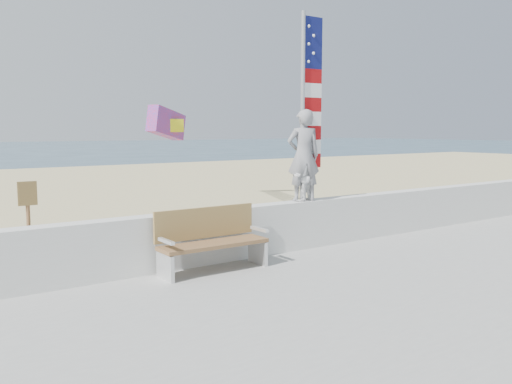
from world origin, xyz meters
TOP-DOWN VIEW (x-y plane):
  - ground at (0.00, 0.00)m, footprint 220.00×220.00m
  - sand at (0.00, 9.00)m, footprint 90.00×40.00m
  - seawall at (0.00, 2.00)m, footprint 30.00×0.35m
  - adult at (1.43, 2.00)m, footprint 0.74×0.61m
  - child at (1.39, 2.00)m, footprint 0.55×0.49m
  - bench at (-0.86, 1.55)m, footprint 1.80×0.57m
  - flag at (1.53, 2.00)m, footprint 0.50×0.08m
  - parafoil_kite at (-0.00, 4.81)m, footprint 1.09×0.76m
  - sign at (-3.06, 4.05)m, footprint 0.32×0.07m

SIDE VIEW (x-z plane):
  - ground at x=0.00m, z-range 0.00..0.00m
  - sand at x=0.00m, z-range 0.00..0.08m
  - seawall at x=0.00m, z-range 0.18..1.08m
  - bench at x=-0.86m, z-range 0.19..1.19m
  - sign at x=-3.06m, z-range 0.21..1.67m
  - child at x=1.39m, z-range 1.08..2.02m
  - adult at x=1.43m, z-range 1.08..2.80m
  - parafoil_kite at x=0.00m, z-range 2.18..2.93m
  - flag at x=1.53m, z-range 1.24..4.74m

